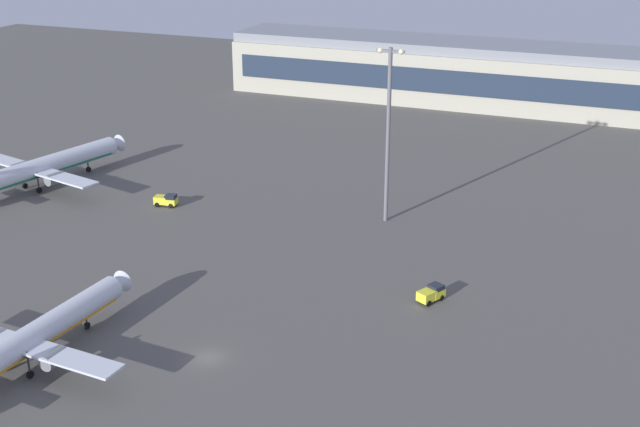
{
  "coord_description": "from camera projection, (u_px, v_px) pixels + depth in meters",
  "views": [
    {
      "loc": [
        46.64,
        -78.69,
        55.14
      ],
      "look_at": [
        -1.57,
        41.58,
        4.0
      ],
      "focal_mm": 46.77,
      "sensor_mm": 36.0,
      "label": 1
    }
  ],
  "objects": [
    {
      "name": "cargo_loader",
      "position": [
        166.0,
        200.0,
        153.33
      ],
      "size": [
        4.43,
        2.68,
        2.25
      ],
      "rotation": [
        0.0,
        0.0,
        4.89
      ],
      "color": "yellow",
      "rests_on": "ground"
    },
    {
      "name": "airplane_mid_apron",
      "position": [
        38.0,
        169.0,
        161.45
      ],
      "size": [
        31.81,
        40.58,
        10.52
      ],
      "rotation": [
        0.0,
        0.0,
        -0.23
      ],
      "color": "silver",
      "rests_on": "ground"
    },
    {
      "name": "apron_light_west",
      "position": [
        388.0,
        126.0,
        140.85
      ],
      "size": [
        4.8,
        0.9,
        30.48
      ],
      "color": "slate",
      "rests_on": "ground"
    },
    {
      "name": "terminal_building",
      "position": [
        528.0,
        78.0,
        218.38
      ],
      "size": [
        162.9,
        22.4,
        16.4
      ],
      "color": "#B2AD99",
      "rests_on": "ground"
    },
    {
      "name": "ground_plane",
      "position": [
        208.0,
        358.0,
        104.32
      ],
      "size": [
        416.0,
        416.0,
        0.0
      ],
      "primitive_type": "plane",
      "color": "#56544F"
    },
    {
      "name": "baggage_tractor",
      "position": [
        431.0,
        294.0,
        118.17
      ],
      "size": [
        3.64,
        4.58,
        2.25
      ],
      "rotation": [
        0.0,
        0.0,
        5.81
      ],
      "color": "yellow",
      "rests_on": "ground"
    },
    {
      "name": "airplane_taxiway_distant",
      "position": [
        25.0,
        342.0,
        100.97
      ],
      "size": [
        28.43,
        36.49,
        9.36
      ],
      "rotation": [
        0.0,
        0.0,
        -0.08
      ],
      "color": "silver",
      "rests_on": "ground"
    }
  ]
}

